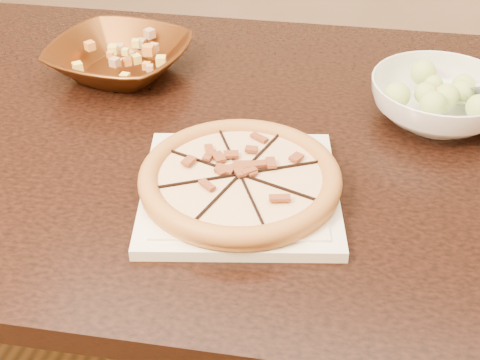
{
  "coord_description": "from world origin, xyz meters",
  "views": [
    {
      "loc": [
        0.33,
        -1.03,
        1.39
      ],
      "look_at": [
        0.12,
        -0.24,
        0.78
      ],
      "focal_mm": 50.0,
      "sensor_mm": 36.0,
      "label": 1
    }
  ],
  "objects_px": {
    "dining_table": "(199,168)",
    "salad_bowl": "(439,100)",
    "pizza": "(240,178)",
    "bronze_bowl": "(120,59)",
    "plate": "(240,190)"
  },
  "relations": [
    {
      "from": "dining_table",
      "to": "bronze_bowl",
      "type": "relative_size",
      "value": 5.96
    },
    {
      "from": "salad_bowl",
      "to": "plate",
      "type": "bearing_deg",
      "value": -132.21
    },
    {
      "from": "dining_table",
      "to": "bronze_bowl",
      "type": "distance_m",
      "value": 0.29
    },
    {
      "from": "plate",
      "to": "dining_table",
      "type": "bearing_deg",
      "value": 126.13
    },
    {
      "from": "dining_table",
      "to": "pizza",
      "type": "distance_m",
      "value": 0.25
    },
    {
      "from": "dining_table",
      "to": "bronze_bowl",
      "type": "xyz_separation_m",
      "value": [
        -0.21,
        0.16,
        0.12
      ]
    },
    {
      "from": "dining_table",
      "to": "plate",
      "type": "height_order",
      "value": "plate"
    },
    {
      "from": "salad_bowl",
      "to": "bronze_bowl",
      "type": "bearing_deg",
      "value": 178.54
    },
    {
      "from": "dining_table",
      "to": "salad_bowl",
      "type": "xyz_separation_m",
      "value": [
        0.41,
        0.14,
        0.13
      ]
    },
    {
      "from": "pizza",
      "to": "plate",
      "type": "bearing_deg",
      "value": -18.76
    },
    {
      "from": "dining_table",
      "to": "bronze_bowl",
      "type": "height_order",
      "value": "bronze_bowl"
    },
    {
      "from": "pizza",
      "to": "salad_bowl",
      "type": "bearing_deg",
      "value": 47.79
    },
    {
      "from": "pizza",
      "to": "bronze_bowl",
      "type": "relative_size",
      "value": 1.15
    },
    {
      "from": "pizza",
      "to": "bronze_bowl",
      "type": "xyz_separation_m",
      "value": [
        -0.34,
        0.33,
        -0.0
      ]
    },
    {
      "from": "dining_table",
      "to": "salad_bowl",
      "type": "height_order",
      "value": "salad_bowl"
    }
  ]
}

